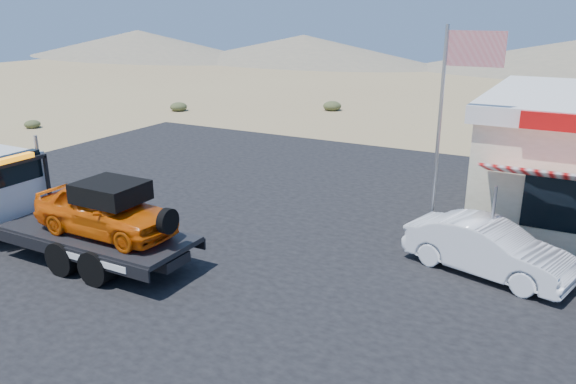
# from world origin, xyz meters

# --- Properties ---
(ground) EXTENTS (120.00, 120.00, 0.00)m
(ground) POSITION_xyz_m (0.00, 0.00, 0.00)
(ground) COLOR #957B54
(ground) RESTS_ON ground
(asphalt_lot) EXTENTS (32.00, 24.00, 0.02)m
(asphalt_lot) POSITION_xyz_m (2.00, 3.00, 0.01)
(asphalt_lot) COLOR black
(asphalt_lot) RESTS_ON ground
(tow_truck) EXTENTS (7.61, 2.26, 2.54)m
(tow_truck) POSITION_xyz_m (-3.94, -1.23, 1.37)
(tow_truck) COLOR black
(tow_truck) RESTS_ON asphalt_lot
(white_sedan) EXTENTS (4.34, 2.44, 1.35)m
(white_sedan) POSITION_xyz_m (6.52, 2.96, 0.70)
(white_sedan) COLOR white
(white_sedan) RESTS_ON asphalt_lot
(flagpole) EXTENTS (1.55, 0.10, 6.00)m
(flagpole) POSITION_xyz_m (4.93, 4.50, 3.76)
(flagpole) COLOR #99999E
(flagpole) RESTS_ON asphalt_lot
(desert_scrub) EXTENTS (26.06, 35.97, 0.66)m
(desert_scrub) POSITION_xyz_m (-14.66, 10.64, 0.29)
(desert_scrub) COLOR #3B4123
(desert_scrub) RESTS_ON ground
(distant_hills) EXTENTS (126.00, 48.00, 4.20)m
(distant_hills) POSITION_xyz_m (-9.77, 55.14, 1.89)
(distant_hills) COLOR #726B59
(distant_hills) RESTS_ON ground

